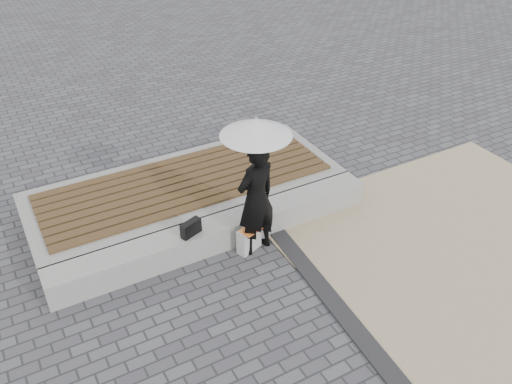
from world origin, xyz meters
TOP-DOWN VIEW (x-y plane):
  - ground at (0.00, 0.00)m, footprint 80.00×80.00m
  - terrazzo_zone at (3.20, -0.50)m, footprint 5.00×5.00m
  - edging_band at (0.75, -0.50)m, footprint 0.61×5.20m
  - seating_ledge at (0.00, 1.60)m, footprint 5.00×0.45m
  - timber_platform at (0.00, 2.80)m, footprint 5.00×2.00m
  - timber_decking at (0.00, 2.80)m, footprint 4.60×1.60m
  - woman at (0.43, 1.23)m, footprint 0.72×0.55m
  - parasol at (0.43, 1.23)m, footprint 0.95×0.95m
  - handbag at (-0.46, 1.51)m, footprint 0.34×0.21m
  - canvas_tote at (0.32, 1.25)m, footprint 0.41×0.28m
  - magazine at (0.32, 1.20)m, footprint 0.35×0.30m

SIDE VIEW (x-z plane):
  - ground at x=0.00m, z-range 0.00..0.00m
  - terrazzo_zone at x=3.20m, z-range 0.00..0.02m
  - edging_band at x=0.75m, z-range 0.00..0.04m
  - canvas_tote at x=0.32m, z-range 0.00..0.40m
  - seating_ledge at x=0.00m, z-range 0.00..0.40m
  - timber_platform at x=0.00m, z-range 0.00..0.40m
  - magazine at x=0.32m, z-range 0.40..0.41m
  - timber_decking at x=0.00m, z-range 0.40..0.44m
  - handbag at x=-0.46m, z-range 0.40..0.62m
  - woman at x=0.43m, z-range 0.00..1.77m
  - parasol at x=0.43m, z-range 1.39..2.60m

